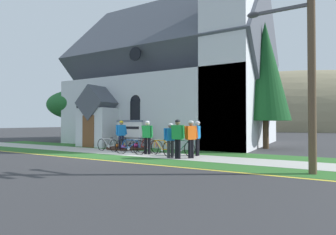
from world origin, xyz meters
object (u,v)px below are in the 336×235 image
Objects in this scene: bicycle_orange at (161,148)px; cyclist_in_blue_jersey at (178,135)px; cyclist_in_orange_jersey at (121,133)px; bicycle_black at (182,148)px; cyclist_in_white_jersey at (147,135)px; bicycle_red at (128,145)px; church_sign at (129,130)px; roadside_conifer at (265,71)px; bicycle_green at (149,146)px; utility_pole at (308,38)px; bicycle_white at (130,147)px; yard_deciduous_tree at (77,105)px; cyclist_in_red_jersey at (197,135)px; bicycle_blue at (108,145)px; cyclist_in_green_jersey at (191,136)px; cyclist_in_yellow_jersey at (170,138)px.

cyclist_in_blue_jersey is (1.30, -0.70, 0.67)m from bicycle_orange.
cyclist_in_blue_jersey is at bearing -19.61° from cyclist_in_orange_jersey.
cyclist_in_white_jersey is at bearing -163.39° from bicycle_black.
bicycle_red is (-2.33, 0.40, -0.00)m from bicycle_orange.
church_sign is 1.23× the size of cyclist_in_orange_jersey.
bicycle_black is 0.20× the size of roadside_conifer.
utility_pole is (7.67, -2.36, 3.97)m from bicycle_green.
cyclist_in_white_jersey is at bearing 166.18° from utility_pole.
bicycle_white is at bearing -161.33° from bicycle_black.
roadside_conifer is (7.14, 5.32, 3.81)m from cyclist_in_orange_jersey.
church_sign is 1.24× the size of cyclist_in_white_jersey.
bicycle_orange is 0.35× the size of yard_deciduous_tree.
bicycle_white is 1.04× the size of cyclist_in_white_jersey.
church_sign is 8.79m from yard_deciduous_tree.
cyclist_in_white_jersey reaches higher than cyclist_in_red_jersey.
bicycle_black is 0.98m from cyclist_in_red_jersey.
yard_deciduous_tree is (-18.13, 6.87, -1.20)m from utility_pole.
church_sign is 9.27m from roadside_conifer.
bicycle_blue is 9.64m from yard_deciduous_tree.
cyclist_in_green_jersey is (3.41, 0.05, 0.63)m from bicycle_white.
bicycle_red is 0.95× the size of cyclist_in_blue_jersey.
yard_deciduous_tree is (-12.88, 5.80, 2.10)m from cyclist_in_blue_jersey.
cyclist_in_blue_jersey is (2.97, -0.40, 0.66)m from bicycle_white.
roadside_conifer reaches higher than cyclist_in_red_jersey.
cyclist_in_blue_jersey is 8.32m from roadside_conifer.
roadside_conifer is at bearing 67.41° from cyclist_in_red_jersey.
bicycle_black is 0.94× the size of cyclist_in_orange_jersey.
bicycle_orange is at bearing 164.91° from utility_pole.
cyclist_in_yellow_jersey is (4.09, -1.49, -0.10)m from cyclist_in_orange_jersey.
bicycle_red is 1.22m from cyclist_in_orange_jersey.
yard_deciduous_tree is at bearing 148.55° from bicycle_blue.
cyclist_in_blue_jersey reaches higher than bicycle_orange.
cyclist_in_green_jersey reaches higher than bicycle_white.
utility_pole is (5.66, -2.33, 3.97)m from bicycle_black.
utility_pole is at bearing -13.82° from cyclist_in_white_jersey.
bicycle_orange reaches higher than bicycle_green.
bicycle_blue is 1.02× the size of cyclist_in_white_jersey.
cyclist_in_white_jersey is (-2.46, -0.71, 0.01)m from cyclist_in_red_jersey.
bicycle_red is at bearing 170.22° from bicycle_orange.
bicycle_orange reaches higher than bicycle_blue.
cyclist_in_red_jersey is at bearing 60.17° from cyclist_in_yellow_jersey.
cyclist_in_green_jersey is (0.44, 0.45, -0.03)m from cyclist_in_blue_jersey.
utility_pole is at bearing -10.12° from bicycle_white.
bicycle_red is at bearing 166.28° from utility_pole.
cyclist_in_green_jersey is (4.08, -0.65, 0.64)m from bicycle_red.
cyclist_in_red_jersey is at bearing 77.24° from cyclist_in_blue_jersey.
cyclist_in_white_jersey reaches higher than bicycle_white.
bicycle_green is at bearing 58.18° from bicycle_white.
utility_pole is at bearing -20.74° from yard_deciduous_tree.
bicycle_red is at bearing -54.45° from church_sign.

